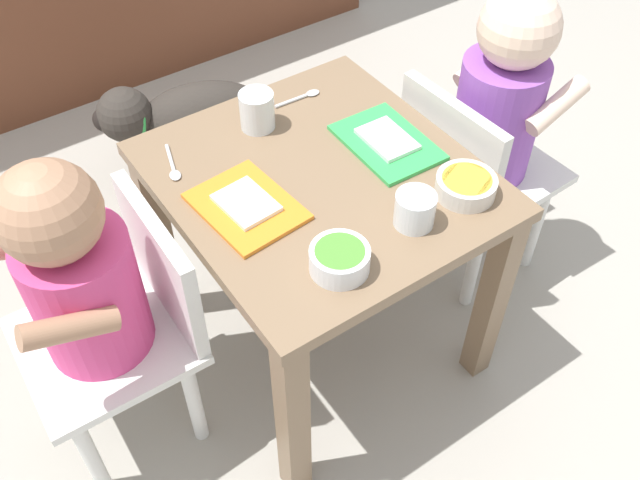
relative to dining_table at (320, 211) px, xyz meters
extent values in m
plane|color=#9E998E|center=(0.00, 0.00, -0.38)|extent=(7.00, 7.00, 0.00)
cube|color=#7A6047|center=(0.00, 0.00, 0.08)|extent=(0.51, 0.56, 0.03)
cube|color=#7A6047|center=(-0.23, -0.25, -0.16)|extent=(0.04, 0.04, 0.45)
cube|color=#7A6047|center=(0.23, -0.25, -0.16)|extent=(0.04, 0.04, 0.45)
cube|color=#7A6047|center=(-0.23, 0.25, -0.16)|extent=(0.04, 0.04, 0.45)
cube|color=#7A6047|center=(0.23, 0.25, -0.16)|extent=(0.04, 0.04, 0.45)
cube|color=silver|center=(-0.43, 0.04, -0.11)|extent=(0.28, 0.28, 0.02)
cube|color=silver|center=(-0.30, 0.03, 0.01)|extent=(0.03, 0.27, 0.22)
cylinder|color=#D83F7F|center=(-0.43, 0.04, 0.02)|extent=(0.18, 0.18, 0.24)
sphere|color=#A87A5B|center=(-0.44, 0.04, 0.21)|extent=(0.16, 0.16, 0.16)
cylinder|color=silver|center=(-0.53, 0.14, -0.25)|extent=(0.03, 0.03, 0.27)
cylinder|color=silver|center=(-0.53, -0.06, -0.25)|extent=(0.03, 0.03, 0.27)
cylinder|color=silver|center=(-0.33, 0.14, -0.25)|extent=(0.03, 0.03, 0.27)
cylinder|color=silver|center=(-0.33, -0.06, -0.25)|extent=(0.03, 0.03, 0.27)
cylinder|color=#A87A5B|center=(-0.47, 0.14, 0.08)|extent=(0.15, 0.04, 0.09)
cylinder|color=#A87A5B|center=(-0.48, -0.06, 0.08)|extent=(0.15, 0.04, 0.09)
cube|color=silver|center=(0.43, -0.01, -0.11)|extent=(0.29, 0.29, 0.02)
cube|color=silver|center=(0.30, -0.01, 0.01)|extent=(0.03, 0.27, 0.22)
cylinder|color=purple|center=(0.43, -0.01, 0.03)|extent=(0.17, 0.17, 0.26)
sphere|color=beige|center=(0.44, -0.01, 0.23)|extent=(0.15, 0.15, 0.15)
cylinder|color=silver|center=(0.53, -0.10, -0.25)|extent=(0.03, 0.03, 0.27)
cylinder|color=silver|center=(0.52, 0.10, -0.25)|extent=(0.03, 0.03, 0.27)
cylinder|color=silver|center=(0.33, -0.11, -0.25)|extent=(0.03, 0.03, 0.27)
cylinder|color=silver|center=(0.32, 0.09, -0.25)|extent=(0.03, 0.03, 0.27)
cylinder|color=beige|center=(0.48, -0.10, 0.10)|extent=(0.15, 0.05, 0.09)
cylinder|color=beige|center=(0.47, 0.09, 0.10)|extent=(0.15, 0.05, 0.09)
ellipsoid|color=#332D28|center=(0.06, 0.62, -0.19)|extent=(0.36, 0.26, 0.17)
sphere|color=#332D28|center=(-0.12, 0.68, -0.15)|extent=(0.14, 0.14, 0.14)
sphere|color=black|center=(-0.16, 0.69, -0.15)|extent=(0.06, 0.06, 0.06)
torus|color=green|center=(-0.08, 0.67, -0.16)|extent=(0.06, 0.12, 0.11)
sphere|color=#332D28|center=(0.21, 0.58, -0.16)|extent=(0.05, 0.05, 0.05)
cylinder|color=#332D28|center=(-0.01, 0.70, -0.33)|extent=(0.04, 0.04, 0.12)
cylinder|color=#332D28|center=(-0.04, 0.60, -0.33)|extent=(0.04, 0.04, 0.12)
cylinder|color=#332D28|center=(0.16, 0.64, -0.33)|extent=(0.04, 0.04, 0.12)
cylinder|color=#332D28|center=(0.13, 0.55, -0.33)|extent=(0.04, 0.04, 0.12)
cube|color=orange|center=(-0.15, 0.00, 0.09)|extent=(0.16, 0.19, 0.01)
cube|color=white|center=(-0.15, 0.00, 0.10)|extent=(0.09, 0.11, 0.01)
cube|color=green|center=(0.15, 0.00, 0.09)|extent=(0.14, 0.20, 0.01)
cube|color=white|center=(0.15, 0.00, 0.10)|extent=(0.08, 0.11, 0.01)
cylinder|color=white|center=(-0.02, 0.18, 0.12)|extent=(0.06, 0.06, 0.07)
cylinder|color=silver|center=(-0.02, 0.18, 0.11)|extent=(0.06, 0.06, 0.05)
cylinder|color=white|center=(0.06, -0.18, 0.12)|extent=(0.07, 0.07, 0.06)
cylinder|color=silver|center=(0.06, -0.18, 0.11)|extent=(0.06, 0.06, 0.04)
cylinder|color=white|center=(-0.10, -0.19, 0.11)|extent=(0.09, 0.09, 0.04)
cylinder|color=#4C8C33|center=(-0.10, -0.19, 0.13)|extent=(0.08, 0.08, 0.01)
cylinder|color=silver|center=(0.17, -0.18, 0.11)|extent=(0.10, 0.10, 0.03)
cylinder|color=gold|center=(0.17, -0.18, 0.12)|extent=(0.08, 0.08, 0.01)
cylinder|color=silver|center=(0.08, 0.21, 0.09)|extent=(0.08, 0.01, 0.01)
ellipsoid|color=silver|center=(0.12, 0.20, 0.09)|extent=(0.03, 0.02, 0.01)
cylinder|color=silver|center=(-0.20, 0.18, 0.09)|extent=(0.03, 0.07, 0.01)
ellipsoid|color=silver|center=(-0.21, 0.14, 0.09)|extent=(0.03, 0.03, 0.01)
camera|label=1|loc=(-0.52, -0.76, 0.91)|focal=39.91mm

